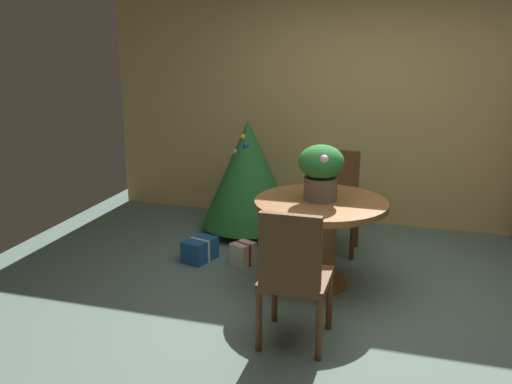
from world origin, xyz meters
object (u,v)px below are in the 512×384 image
Objects in this scene: holiday_tree at (248,173)px; gift_box_blue at (200,250)px; round_dining_table at (320,226)px; flower_vase at (321,169)px; wooden_chair_near at (293,273)px; wooden_chair_far at (337,195)px; gift_box_cream at (243,254)px.

gift_box_blue is (-0.20, -0.88, -0.54)m from holiday_tree.
round_dining_table is at bearing -10.96° from gift_box_blue.
wooden_chair_near is (0.01, -1.01, -0.46)m from flower_vase.
round_dining_table is 0.99m from wooden_chair_near.
round_dining_table is 1.25m from gift_box_blue.
flower_vase is at bearing 90.77° from wooden_chair_near.
round_dining_table is 1.46m from holiday_tree.
gift_box_blue is at bearing 169.91° from flower_vase.
wooden_chair_far is 0.98m from holiday_tree.
round_dining_table is 2.39× the size of flower_vase.
wooden_chair_near reaches higher than round_dining_table.
gift_box_cream is at bearing 163.47° from flower_vase.
gift_box_cream is (-0.72, 0.21, -0.89)m from flower_vase.
wooden_chair_near reaches higher than wooden_chair_far.
gift_box_cream is at bearing 1.62° from gift_box_blue.
holiday_tree is 1.05m from gift_box_blue.
holiday_tree is (-0.95, 2.09, 0.11)m from wooden_chair_near.
flower_vase is 0.97m from wooden_chair_far.
gift_box_cream is (-0.74, -0.65, -0.43)m from wooden_chair_far.
gift_box_cream is (0.22, -0.86, -0.54)m from holiday_tree.
flower_vase reaches higher than wooden_chair_far.
wooden_chair_near is 2.30m from holiday_tree.
holiday_tree reaches higher than gift_box_blue.
wooden_chair_near is 1.87m from wooden_chair_far.
wooden_chair_far reaches higher than gift_box_cream.
holiday_tree is at bearing 167.09° from wooden_chair_far.
wooden_chair_far is 0.80× the size of holiday_tree.
wooden_chair_near is at bearing -90.00° from round_dining_table.
flower_vase reaches higher than gift_box_cream.
round_dining_table is 0.90× the size of holiday_tree.
gift_box_blue is (-1.16, -0.66, -0.44)m from wooden_chair_far.
holiday_tree reaches higher than round_dining_table.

